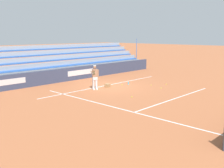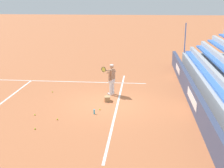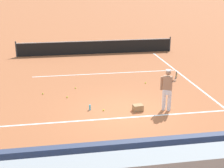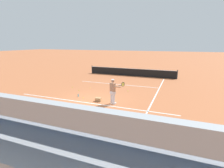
# 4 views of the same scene
# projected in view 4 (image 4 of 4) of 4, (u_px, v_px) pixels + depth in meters

# --- Properties ---
(ground_plane) EXTENTS (160.00, 160.00, 0.00)m
(ground_plane) POSITION_uv_depth(u_px,v_px,m) (92.00, 101.00, 12.59)
(ground_plane) COLOR #B7663D
(court_baseline_white) EXTENTS (12.00, 0.10, 0.01)m
(court_baseline_white) POSITION_uv_depth(u_px,v_px,m) (88.00, 103.00, 12.13)
(court_baseline_white) COLOR white
(court_baseline_white) RESTS_ON ground
(court_sideline_white) EXTENTS (0.10, 12.00, 0.01)m
(court_sideline_white) POSITION_uv_depth(u_px,v_px,m) (157.00, 92.00, 14.74)
(court_sideline_white) COLOR white
(court_sideline_white) RESTS_ON ground
(court_service_line_white) EXTENTS (8.22, 0.10, 0.01)m
(court_service_line_white) POSITION_uv_depth(u_px,v_px,m) (117.00, 84.00, 17.57)
(court_service_line_white) COLOR white
(court_service_line_white) RESTS_ON ground
(back_wall_sponsor_board) EXTENTS (20.18, 0.25, 1.10)m
(back_wall_sponsor_board) POSITION_uv_depth(u_px,v_px,m) (51.00, 116.00, 8.61)
(back_wall_sponsor_board) COLOR #384260
(back_wall_sponsor_board) RESTS_ON ground
(bleacher_stand) EXTENTS (19.17, 3.20, 3.40)m
(bleacher_stand) POSITION_uv_depth(u_px,v_px,m) (10.00, 133.00, 6.55)
(bleacher_stand) COLOR #9EA3A8
(bleacher_stand) RESTS_ON ground
(tennis_player) EXTENTS (0.90, 0.88, 1.71)m
(tennis_player) POSITION_uv_depth(u_px,v_px,m) (113.00, 91.00, 11.76)
(tennis_player) COLOR silver
(tennis_player) RESTS_ON ground
(ball_box_cardboard) EXTENTS (0.43, 0.34, 0.26)m
(ball_box_cardboard) POSITION_uv_depth(u_px,v_px,m) (98.00, 100.00, 12.45)
(ball_box_cardboard) COLOR #A87F51
(ball_box_cardboard) RESTS_ON ground
(tennis_ball_by_box) EXTENTS (0.07, 0.07, 0.07)m
(tennis_ball_by_box) POSITION_uv_depth(u_px,v_px,m) (73.00, 87.00, 16.21)
(tennis_ball_by_box) COLOR #CCE533
(tennis_ball_by_box) RESTS_ON ground
(tennis_ball_stray_back) EXTENTS (0.07, 0.07, 0.07)m
(tennis_ball_stray_back) POSITION_uv_depth(u_px,v_px,m) (128.00, 91.00, 15.04)
(tennis_ball_stray_back) COLOR #CCE533
(tennis_ball_stray_back) RESTS_ON ground
(tennis_ball_far_left) EXTENTS (0.07, 0.07, 0.07)m
(tennis_ball_far_left) POSITION_uv_depth(u_px,v_px,m) (83.00, 98.00, 13.16)
(tennis_ball_far_left) COLOR #CCE533
(tennis_ball_far_left) RESTS_ON ground
(tennis_ball_near_player) EXTENTS (0.07, 0.07, 0.07)m
(tennis_ball_near_player) POSITION_uv_depth(u_px,v_px,m) (90.00, 88.00, 16.15)
(tennis_ball_near_player) COLOR #CCE533
(tennis_ball_near_player) RESTS_ON ground
(tennis_ball_toward_net) EXTENTS (0.07, 0.07, 0.07)m
(tennis_ball_toward_net) POSITION_uv_depth(u_px,v_px,m) (79.00, 90.00, 15.23)
(tennis_ball_toward_net) COLOR #CCE533
(tennis_ball_toward_net) RESTS_ON ground
(water_bottle) EXTENTS (0.07, 0.07, 0.22)m
(water_bottle) POSITION_uv_depth(u_px,v_px,m) (78.00, 95.00, 13.51)
(water_bottle) COLOR #33B2E5
(water_bottle) RESTS_ON ground
(tennis_net) EXTENTS (11.09, 0.09, 1.07)m
(tennis_net) POSITION_uv_depth(u_px,v_px,m) (131.00, 72.00, 21.94)
(tennis_net) COLOR #33383D
(tennis_net) RESTS_ON ground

